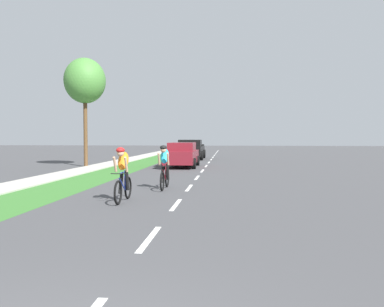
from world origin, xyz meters
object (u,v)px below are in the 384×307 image
(cyclist_lead, at_px, (123,174))
(pickup_black, at_px, (191,149))
(cyclist_trailing, at_px, (165,167))
(sedan_maroon, at_px, (182,155))
(street_tree_near, at_px, (85,81))

(cyclist_lead, xyz_separation_m, pickup_black, (-0.14, 21.19, 0.02))
(cyclist_trailing, xyz_separation_m, sedan_maroon, (-0.62, 10.05, -0.04))
(cyclist_trailing, distance_m, pickup_black, 18.46)
(cyclist_lead, distance_m, street_tree_near, 14.55)
(sedan_maroon, relative_size, street_tree_near, 0.63)
(pickup_black, bearing_deg, cyclist_trailing, -87.25)
(cyclist_lead, relative_size, pickup_black, 0.34)
(cyclist_trailing, height_order, pickup_black, pickup_black)
(cyclist_lead, xyz_separation_m, cyclist_trailing, (0.75, 2.75, 0.00))
(cyclist_lead, bearing_deg, sedan_maroon, 89.45)
(sedan_maroon, bearing_deg, cyclist_trailing, -86.45)
(street_tree_near, bearing_deg, sedan_maroon, 2.91)
(cyclist_trailing, bearing_deg, pickup_black, 92.75)
(street_tree_near, bearing_deg, cyclist_trailing, -55.54)
(cyclist_trailing, distance_m, street_tree_near, 12.65)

